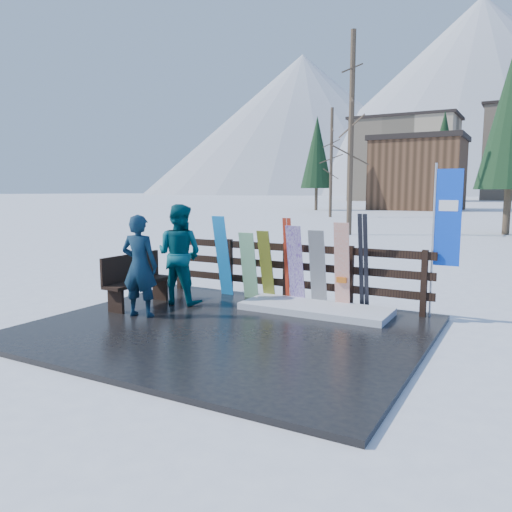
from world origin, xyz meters
The scene contains 17 objects.
ground centered at (0.00, 0.00, 0.00)m, with size 700.00×700.00×0.00m, color white.
deck centered at (0.00, 0.00, 0.04)m, with size 6.00×5.00×0.08m, color black.
fence centered at (0.00, 2.20, 0.74)m, with size 5.60×0.10×1.15m.
snow_patch centered at (0.86, 1.60, 0.14)m, with size 2.64×1.00×0.12m, color white.
bench centered at (-2.28, 0.45, 0.60)m, with size 0.41×1.50×0.97m.
snowboard_0 centered at (-1.33, 1.98, 0.90)m, with size 0.28×0.03×1.68m, color #1B98F4.
snowboard_1 centered at (-0.72, 1.98, 0.75)m, with size 0.32×0.03×1.35m, color white.
snowboard_2 centered at (-0.32, 1.98, 0.77)m, with size 0.25×0.03×1.42m, color yellow.
snowboard_3 centered at (0.30, 1.98, 0.83)m, with size 0.30×0.03×1.53m, color white.
snowboard_4 centered at (0.75, 1.98, 0.80)m, with size 0.30×0.03×1.45m, color black.
snowboard_5 centered at (1.21, 1.98, 0.87)m, with size 0.27×0.03×1.60m, color white.
ski_pair_a centered at (0.12, 2.05, 0.90)m, with size 0.17×0.22×1.64m.
ski_pair_b centered at (1.58, 2.05, 0.96)m, with size 0.17×0.32×1.75m.
rental_flag centered at (2.87, 2.25, 1.69)m, with size 0.45×0.04×2.60m.
person_front centered at (-1.66, -0.12, 0.95)m, with size 0.64×0.42×1.75m, color #113747.
person_back centered at (-1.67, 1.00, 1.03)m, with size 0.92×0.72×1.90m, color #09525E.
mountains centered at (-10.50, 328.41, 50.20)m, with size 520.00×260.00×120.00m.
Camera 1 is at (4.14, -6.50, 2.22)m, focal length 35.00 mm.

